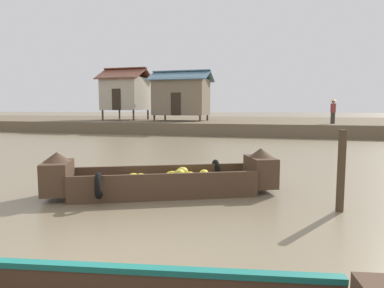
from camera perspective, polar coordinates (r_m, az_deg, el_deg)
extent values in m
plane|color=#7A6B51|center=(12.71, 6.56, -2.56)|extent=(300.00, 300.00, 0.00)
cube|color=brown|center=(32.47, 12.07, 3.27)|extent=(160.00, 20.00, 0.86)
cube|color=#473323|center=(7.58, -4.74, -7.91)|extent=(4.03, 2.65, 0.12)
cube|color=#473323|center=(8.04, -5.03, -5.09)|extent=(3.59, 1.68, 0.44)
cube|color=#473323|center=(7.01, -4.44, -6.73)|extent=(3.59, 1.68, 0.44)
cube|color=#473323|center=(7.97, 11.37, -4.48)|extent=(0.87, 1.09, 0.66)
cone|color=#473323|center=(7.90, 11.44, -1.42)|extent=(0.74, 0.74, 0.20)
cube|color=#473323|center=(7.67, -21.55, -5.18)|extent=(0.87, 1.09, 0.66)
cone|color=#473323|center=(7.60, -21.68, -2.01)|extent=(0.74, 0.74, 0.20)
cube|color=#473323|center=(7.51, -11.15, -5.80)|extent=(0.60, 1.01, 0.05)
torus|color=black|center=(8.33, 3.96, -4.38)|extent=(0.32, 0.52, 0.52)
torus|color=black|center=(6.91, -15.34, -6.74)|extent=(0.32, 0.52, 0.52)
ellipsoid|color=yellow|center=(7.87, -1.62, -4.84)|extent=(0.37, 0.36, 0.27)
ellipsoid|color=yellow|center=(7.37, -9.81, -5.67)|extent=(0.29, 0.36, 0.22)
ellipsoid|color=yellow|center=(7.45, 2.39, -6.13)|extent=(0.26, 0.37, 0.18)
ellipsoid|color=gold|center=(7.52, 4.50, -5.96)|extent=(0.33, 0.35, 0.25)
ellipsoid|color=yellow|center=(7.50, -3.28, -5.28)|extent=(0.35, 0.24, 0.20)
ellipsoid|color=yellow|center=(7.51, -8.57, -5.57)|extent=(0.24, 0.27, 0.19)
ellipsoid|color=yellow|center=(7.47, 0.44, -5.55)|extent=(0.34, 0.34, 0.19)
ellipsoid|color=yellow|center=(7.65, -0.37, -5.45)|extent=(0.29, 0.34, 0.22)
ellipsoid|color=yellow|center=(7.80, 2.01, -5.16)|extent=(0.31, 0.34, 0.25)
ellipsoid|color=yellow|center=(7.38, -0.28, -5.57)|extent=(0.34, 0.39, 0.23)
ellipsoid|color=yellow|center=(7.32, 0.60, -6.24)|extent=(0.39, 0.35, 0.21)
ellipsoid|color=gold|center=(7.45, -2.16, -5.29)|extent=(0.35, 0.37, 0.28)
ellipsoid|color=yellow|center=(8.00, 4.41, -5.49)|extent=(0.21, 0.26, 0.21)
ellipsoid|color=yellow|center=(7.62, -9.80, -5.57)|extent=(0.26, 0.22, 0.20)
cube|color=#196B60|center=(3.23, -22.92, -18.17)|extent=(4.71, 0.89, 0.05)
cylinder|color=#4C3826|center=(30.58, -14.72, 4.68)|extent=(0.16, 0.16, 0.88)
cylinder|color=#4C3826|center=(29.23, -9.75, 4.74)|extent=(0.16, 0.16, 0.88)
cylinder|color=#4C3826|center=(33.30, -12.03, 4.83)|extent=(0.16, 0.16, 0.88)
cylinder|color=#4C3826|center=(32.06, -7.38, 4.87)|extent=(0.16, 0.16, 0.88)
cube|color=#B2A893|center=(31.28, -11.03, 8.21)|extent=(3.32, 3.51, 2.86)
cube|color=#2D2319|center=(29.69, -12.55, 7.28)|extent=(0.80, 0.04, 1.80)
cube|color=brown|center=(30.62, -11.85, 11.52)|extent=(4.02, 2.24, 1.13)
cube|color=brown|center=(32.18, -10.39, 11.27)|extent=(4.02, 2.24, 1.13)
cylinder|color=#4C3826|center=(27.94, -6.32, 4.31)|extent=(0.16, 0.16, 0.46)
cylinder|color=#4C3826|center=(26.76, 1.34, 4.27)|extent=(0.16, 0.16, 0.46)
cylinder|color=#4C3826|center=(30.36, -4.51, 4.46)|extent=(0.16, 0.16, 0.46)
cylinder|color=#4C3826|center=(29.28, 2.59, 4.41)|extent=(0.16, 0.16, 0.46)
cube|color=#7A6B56|center=(28.53, -1.78, 7.83)|extent=(4.23, 2.99, 2.97)
cube|color=#2D2319|center=(27.07, -2.73, 6.69)|extent=(0.80, 0.04, 1.80)
cube|color=slate|center=(27.93, -2.25, 11.45)|extent=(4.93, 1.99, 0.90)
cube|color=slate|center=(29.35, -1.35, 11.18)|extent=(4.93, 1.99, 0.90)
cylinder|color=#332D28|center=(24.73, 22.47, 4.02)|extent=(0.28, 0.28, 0.75)
cylinder|color=brown|center=(24.72, 22.54, 5.58)|extent=(0.34, 0.34, 0.60)
sphere|color=#9E7556|center=(24.73, 22.57, 6.55)|extent=(0.22, 0.22, 0.22)
cone|color=tan|center=(24.73, 22.59, 6.83)|extent=(0.44, 0.44, 0.14)
cylinder|color=#423323|center=(6.75, 23.68, -4.15)|extent=(0.14, 0.14, 1.50)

